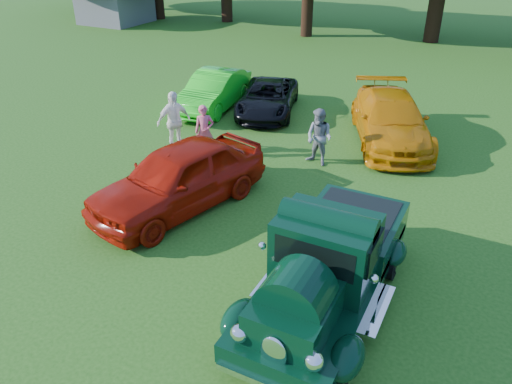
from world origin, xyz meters
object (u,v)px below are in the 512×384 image
at_px(red_convertible, 179,177).
at_px(back_car_black, 268,98).
at_px(hero_pickup, 328,265).
at_px(spectator_pink, 205,131).
at_px(spectator_grey, 319,137).
at_px(spectator_white, 174,122).
at_px(back_car_orange, 391,119).
at_px(back_car_lime, 214,91).

distance_m(red_convertible, back_car_black, 7.57).
distance_m(hero_pickup, spectator_pink, 7.54).
relative_size(hero_pickup, spectator_grey, 3.02).
xyz_separation_m(hero_pickup, back_car_black, (-5.77, 9.30, -0.29)).
relative_size(red_convertible, spectator_white, 2.53).
relative_size(back_car_black, spectator_pink, 2.64).
height_order(hero_pickup, back_car_black, hero_pickup).
bearing_deg(hero_pickup, spectator_grey, 112.21).
xyz_separation_m(back_car_orange, spectator_grey, (-1.50, -2.76, 0.10)).
xyz_separation_m(hero_pickup, spectator_white, (-6.87, 4.74, 0.09)).
xyz_separation_m(hero_pickup, spectator_grey, (-2.39, 5.86, -0.02)).
xyz_separation_m(back_car_black, spectator_white, (-1.11, -4.56, 0.38)).
distance_m(back_car_lime, spectator_grey, 6.19).
bearing_deg(spectator_grey, back_car_lime, 166.84).
height_order(red_convertible, spectator_grey, spectator_grey).
bearing_deg(red_convertible, spectator_white, 141.90).
bearing_deg(red_convertible, spectator_pink, 125.34).
height_order(back_car_lime, spectator_grey, spectator_grey).
height_order(hero_pickup, spectator_white, hero_pickup).
height_order(red_convertible, back_car_lime, red_convertible).
distance_m(spectator_pink, spectator_grey, 3.55).
distance_m(back_car_lime, spectator_pink, 4.46).
distance_m(red_convertible, back_car_lime, 7.65).
relative_size(hero_pickup, spectator_pink, 3.20).
bearing_deg(back_car_lime, back_car_black, 7.24).
relative_size(hero_pickup, back_car_black, 1.21).
bearing_deg(hero_pickup, spectator_white, 145.40).
bearing_deg(back_car_lime, red_convertible, -72.31).
bearing_deg(back_car_black, red_convertible, -98.60).
bearing_deg(back_car_black, spectator_white, -120.56).
height_order(back_car_orange, spectator_white, spectator_white).
distance_m(hero_pickup, back_car_orange, 8.66).
distance_m(hero_pickup, spectator_white, 8.35).
xyz_separation_m(back_car_black, back_car_orange, (4.87, -0.69, 0.17)).
relative_size(back_car_lime, back_car_orange, 0.82).
height_order(back_car_lime, spectator_pink, spectator_pink).
height_order(back_car_black, spectator_pink, spectator_pink).
distance_m(spectator_grey, spectator_white, 4.62).
bearing_deg(back_car_orange, spectator_pink, -165.63).
xyz_separation_m(back_car_black, spectator_grey, (3.38, -3.44, 0.27)).
bearing_deg(back_car_black, hero_pickup, -75.13).
bearing_deg(spectator_grey, spectator_white, -151.04).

